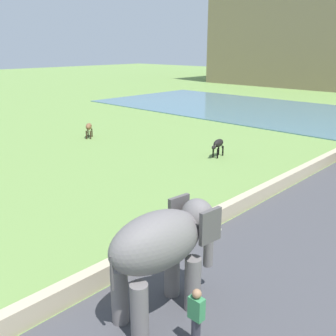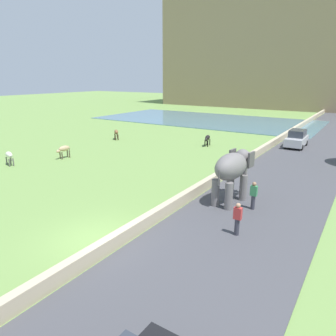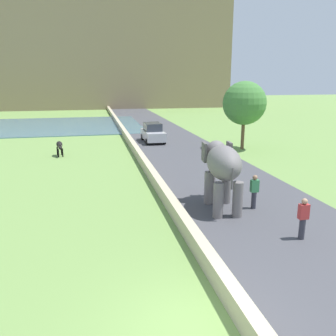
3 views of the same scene
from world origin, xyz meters
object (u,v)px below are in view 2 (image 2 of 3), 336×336
Objects in this scene: person_beside_elephant at (253,195)px; cow_tan at (64,149)px; cow_brown at (116,132)px; elephant at (233,169)px; person_trailing at (237,219)px; car_silver at (297,139)px; cow_black at (207,138)px; cow_white at (9,155)px.

person_beside_elephant is 1.16× the size of cow_tan.
person_beside_elephant is 1.32× the size of cow_brown.
elephant reaches higher than person_trailing.
car_silver reaches higher than cow_black.
person_beside_elephant is 19.96m from cow_white.
elephant is at bearing -30.14° from cow_brown.
cow_white is at bearing -172.58° from elephant.
car_silver is 2.83× the size of cow_black.
cow_black and cow_brown have the same top height.
person_beside_elephant reaches higher than cow_black.
person_trailing is 19.00m from cow_tan.
cow_white is (-18.41, -20.14, -0.06)m from car_silver.
elephant reaches higher than cow_black.
cow_black is (-8.05, 13.30, -1.20)m from elephant.
elephant is at bearing 115.68° from person_trailing.
person_beside_elephant and person_trailing have the same top height.
cow_black is (-8.02, -4.44, -0.06)m from car_silver.
person_beside_elephant reaches higher than cow_brown.
person_beside_elephant is at bearing -15.35° from elephant.
car_silver is 27.29m from cow_white.
cow_tan and cow_white have the same top height.
person_beside_elephant is 16.65m from cow_black.
person_trailing is at bearing -3.58° from cow_white.
person_beside_elephant is 3.29m from person_trailing.
car_silver reaches higher than person_trailing.
cow_black is at bearing 13.63° from cow_brown.
cow_brown is at bearing 144.60° from person_trailing.
elephant reaches higher than car_silver.
cow_black is 1.01× the size of cow_tan.
elephant is 2.17× the size of person_trailing.
elephant is 18.63m from cow_white.
car_silver reaches higher than person_beside_elephant.
car_silver is at bearing 20.68° from cow_brown.
person_beside_elephant is 0.40× the size of car_silver.
car_silver is at bearing 47.57° from cow_white.
elephant is at bearing -89.92° from car_silver.
cow_tan is at bearing 163.97° from person_trailing.
elephant is 2.17× the size of person_beside_elephant.
person_beside_elephant is 1.15× the size of cow_white.
cow_tan is 4.43m from cow_white.
cow_white is (0.09, -13.16, 0.00)m from cow_brown.
person_trailing is at bearing -85.23° from car_silver.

